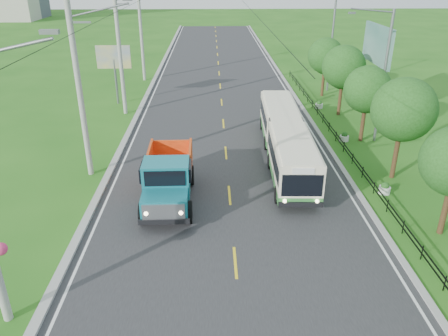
{
  "coord_description": "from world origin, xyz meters",
  "views": [
    {
      "loc": [
        -0.92,
        -15.13,
        11.49
      ],
      "look_at": [
        -0.32,
        5.5,
        1.9
      ],
      "focal_mm": 35.0,
      "sensor_mm": 36.0,
      "label": 1
    }
  ],
  "objects_px": {
    "pole_mid": "(120,53)",
    "tree_third": "(403,112)",
    "tree_fifth": "(344,69)",
    "billboard_right": "(377,50)",
    "streetlight_far": "(330,41)",
    "tree_fourth": "(367,92)",
    "tree_back": "(326,57)",
    "pole_far": "(141,32)",
    "bus": "(285,136)",
    "planter_far": "(319,105)",
    "planter_near": "(385,189)",
    "billboard_left": "(114,61)",
    "planter_mid": "(344,137)",
    "pole_near": "(80,92)",
    "dump_truck": "(168,175)",
    "streetlight_mid": "(382,73)"
  },
  "relations": [
    {
      "from": "pole_far",
      "to": "planter_far",
      "type": "relative_size",
      "value": 14.93
    },
    {
      "from": "billboard_left",
      "to": "bus",
      "type": "height_order",
      "value": "billboard_left"
    },
    {
      "from": "billboard_right",
      "to": "billboard_left",
      "type": "bearing_deg",
      "value": 169.6
    },
    {
      "from": "streetlight_mid",
      "to": "bus",
      "type": "xyz_separation_m",
      "value": [
        -6.89,
        -3.25,
        -3.28
      ]
    },
    {
      "from": "billboard_right",
      "to": "tree_back",
      "type": "bearing_deg",
      "value": 111.7
    },
    {
      "from": "streetlight_mid",
      "to": "planter_far",
      "type": "xyz_separation_m",
      "value": [
        -2.04,
        8.0,
        -4.62
      ]
    },
    {
      "from": "tree_fifth",
      "to": "planter_far",
      "type": "relative_size",
      "value": 8.66
    },
    {
      "from": "planter_near",
      "to": "dump_truck",
      "type": "distance_m",
      "value": 11.93
    },
    {
      "from": "streetlight_far",
      "to": "planter_far",
      "type": "distance_m",
      "value": 7.84
    },
    {
      "from": "tree_fourth",
      "to": "billboard_right",
      "type": "xyz_separation_m",
      "value": [
        2.44,
        5.86,
        1.76
      ]
    },
    {
      "from": "streetlight_far",
      "to": "bus",
      "type": "height_order",
      "value": "streetlight_far"
    },
    {
      "from": "tree_fourth",
      "to": "tree_fifth",
      "type": "height_order",
      "value": "tree_fifth"
    },
    {
      "from": "planter_near",
      "to": "billboard_left",
      "type": "bearing_deg",
      "value": 135.16
    },
    {
      "from": "pole_far",
      "to": "planter_far",
      "type": "distance_m",
      "value": 20.7
    },
    {
      "from": "streetlight_mid",
      "to": "bus",
      "type": "height_order",
      "value": "streetlight_mid"
    },
    {
      "from": "tree_third",
      "to": "bus",
      "type": "xyz_separation_m",
      "value": [
        -6.11,
        2.61,
        -2.37
      ]
    },
    {
      "from": "tree_back",
      "to": "billboard_right",
      "type": "relative_size",
      "value": 0.75
    },
    {
      "from": "pole_far",
      "to": "streetlight_far",
      "type": "height_order",
      "value": "pole_far"
    },
    {
      "from": "planter_mid",
      "to": "billboard_left",
      "type": "bearing_deg",
      "value": 151.08
    },
    {
      "from": "streetlight_mid",
      "to": "bus",
      "type": "bearing_deg",
      "value": -154.78
    },
    {
      "from": "tree_fifth",
      "to": "billboard_right",
      "type": "xyz_separation_m",
      "value": [
        2.44,
        -0.14,
        1.49
      ]
    },
    {
      "from": "tree_third",
      "to": "streetlight_far",
      "type": "height_order",
      "value": "streetlight_far"
    },
    {
      "from": "streetlight_mid",
      "to": "bus",
      "type": "distance_m",
      "value": 8.3
    },
    {
      "from": "pole_far",
      "to": "planter_mid",
      "type": "distance_m",
      "value": 25.85
    },
    {
      "from": "tree_back",
      "to": "bus",
      "type": "distance_m",
      "value": 16.68
    },
    {
      "from": "planter_mid",
      "to": "billboard_left",
      "type": "relative_size",
      "value": 0.13
    },
    {
      "from": "tree_fifth",
      "to": "streetlight_far",
      "type": "height_order",
      "value": "streetlight_far"
    },
    {
      "from": "pole_far",
      "to": "bus",
      "type": "xyz_separation_m",
      "value": [
        12.01,
        -22.25,
        -3.48
      ]
    },
    {
      "from": "tree_fourth",
      "to": "bus",
      "type": "relative_size",
      "value": 0.39
    },
    {
      "from": "tree_third",
      "to": "dump_truck",
      "type": "height_order",
      "value": "tree_third"
    },
    {
      "from": "tree_back",
      "to": "bus",
      "type": "height_order",
      "value": "tree_back"
    },
    {
      "from": "pole_far",
      "to": "tree_third",
      "type": "xyz_separation_m",
      "value": [
        18.12,
        -24.86,
        -1.11
      ]
    },
    {
      "from": "billboard_left",
      "to": "bus",
      "type": "relative_size",
      "value": 0.37
    },
    {
      "from": "pole_mid",
      "to": "planter_mid",
      "type": "distance_m",
      "value": 18.88
    },
    {
      "from": "streetlight_mid",
      "to": "streetlight_far",
      "type": "xyz_separation_m",
      "value": [
        0.0,
        14.0,
        0.0
      ]
    },
    {
      "from": "pole_near",
      "to": "pole_mid",
      "type": "distance_m",
      "value": 12.0
    },
    {
      "from": "bus",
      "to": "dump_truck",
      "type": "distance_m",
      "value": 8.76
    },
    {
      "from": "tree_fourth",
      "to": "streetlight_mid",
      "type": "distance_m",
      "value": 1.54
    },
    {
      "from": "streetlight_far",
      "to": "streetlight_mid",
      "type": "bearing_deg",
      "value": -90.0
    },
    {
      "from": "tree_back",
      "to": "planter_near",
      "type": "xyz_separation_m",
      "value": [
        -1.26,
        -20.14,
        -3.37
      ]
    },
    {
      "from": "streetlight_far",
      "to": "planter_near",
      "type": "xyz_separation_m",
      "value": [
        -2.04,
        -22.0,
        -4.62
      ]
    },
    {
      "from": "streetlight_far",
      "to": "dump_truck",
      "type": "height_order",
      "value": "streetlight_far"
    },
    {
      "from": "tree_fourth",
      "to": "tree_back",
      "type": "bearing_deg",
      "value": 90.0
    },
    {
      "from": "planter_near",
      "to": "tree_fifth",
      "type": "bearing_deg",
      "value": 84.92
    },
    {
      "from": "bus",
      "to": "planter_near",
      "type": "bearing_deg",
      "value": -42.18
    },
    {
      "from": "pole_mid",
      "to": "tree_third",
      "type": "relative_size",
      "value": 1.67
    },
    {
      "from": "pole_near",
      "to": "dump_truck",
      "type": "height_order",
      "value": "pole_near"
    },
    {
      "from": "planter_near",
      "to": "bus",
      "type": "distance_m",
      "value": 6.92
    },
    {
      "from": "pole_mid",
      "to": "dump_truck",
      "type": "bearing_deg",
      "value": -72.09
    },
    {
      "from": "pole_far",
      "to": "billboard_left",
      "type": "bearing_deg",
      "value": -97.83
    }
  ]
}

